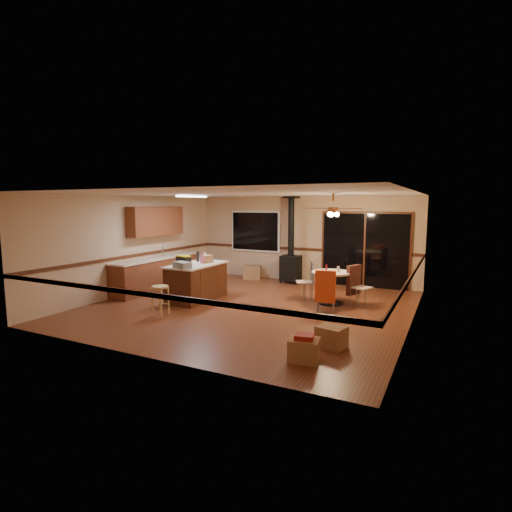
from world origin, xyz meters
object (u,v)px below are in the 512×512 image
Objects in this scene: chair_left at (309,276)px; box_under_window at (252,272)px; toolbox_black at (184,261)px; chair_right at (355,280)px; box_corner_a at (304,350)px; bar_stool at (160,300)px; dining_table at (331,282)px; wood_stove at (291,259)px; blue_bucket at (189,299)px; chair_near at (325,286)px; toolbox_grey at (182,265)px; kitchen_island at (197,282)px; box_corner_b at (331,337)px.

chair_left reaches higher than box_under_window.
box_under_window is (0.16, 3.36, -0.78)m from toolbox_black.
chair_right reaches higher than box_corner_a.
dining_table is (3.00, 2.58, 0.22)m from bar_stool.
chair_right is (2.34, -1.85, -0.13)m from wood_stove.
toolbox_black is 1.45m from bar_stool.
chair_left is at bearing 108.09° from box_corner_a.
blue_bucket is 0.64× the size of box_corner_a.
wood_stove is at bearing 124.14° from chair_near.
toolbox_grey is at bearing -150.00° from dining_table.
wood_stove is 2.19m from chair_left.
kitchen_island is 3.68× the size of toolbox_grey.
chair_near is 2.15m from box_corner_b.
toolbox_black is 0.39× the size of dining_table.
bar_stool is (0.03, -0.83, -0.65)m from toolbox_grey.
kitchen_island is 4.66× the size of toolbox_black.
toolbox_grey is 1.03× the size of box_corner_b.
box_under_window is at bearing 129.08° from box_corner_b.
chair_near is 1.58× the size of box_corner_b.
wood_stove is at bearing 71.32° from blue_bucket.
chair_left is (2.40, 1.71, 0.47)m from blue_bucket.
blue_bucket is 3.59m from box_under_window.
dining_table reaches higher than bar_stool.
chair_right is (3.53, 2.70, 0.28)m from bar_stool.
chair_right is at bearing 12.92° from dining_table.
blue_bucket is (0.03, 0.18, -0.85)m from toolbox_grey.
toolbox_grey is at bearing -98.15° from blue_bucket.
blue_bucket is at bearing -144.47° from chair_left.
toolbox_black is at bearing -92.76° from box_under_window.
dining_table is at bearing -167.08° from chair_right.
dining_table is (3.30, 1.34, -0.47)m from toolbox_black.
blue_bucket is at bearing -154.49° from chair_right.
bar_stool is at bearing -85.97° from kitchen_island.
wood_stove is 3.60× the size of chair_near.
bar_stool is (-1.19, -4.55, -0.41)m from wood_stove.
box_corner_a is at bearing -27.14° from toolbox_grey.
wood_stove is 5.51× the size of toolbox_grey.
box_under_window is 6.78m from box_corner_a.
chair_right is 1.55× the size of box_corner_a.
kitchen_island reaches higher than box_corner_b.
box_under_window is (-1.33, 0.05, -0.51)m from wood_stove.
chair_right is 1.58× the size of box_corner_b.
box_corner_a is (0.50, -2.74, -0.43)m from chair_near.
kitchen_island is at bearing -161.75° from chair_right.
kitchen_island is 2.40× the size of chair_right.
toolbox_grey is 4.18m from box_corner_a.
bar_stool is 0.68× the size of dining_table.
wood_stove is 2.68m from dining_table.
wood_stove is 5.54m from box_corner_b.
kitchen_island reaches higher than box_under_window.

